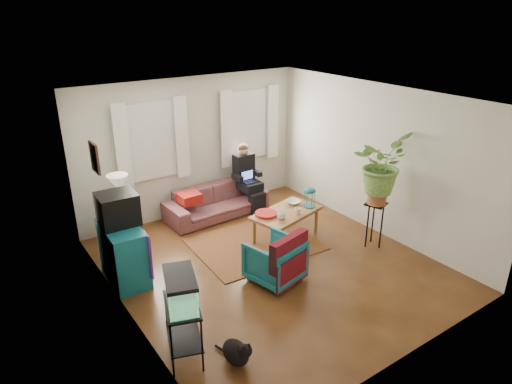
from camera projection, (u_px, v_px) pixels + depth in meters
floor at (270, 265)px, 7.14m from camera, size 4.50×5.00×0.01m
ceiling at (273, 99)px, 6.15m from camera, size 4.50×5.00×0.01m
wall_back at (192, 147)px, 8.55m from camera, size 4.50×0.01×2.60m
wall_front at (414, 262)px, 4.75m from camera, size 4.50×0.01×2.60m
wall_left at (121, 228)px, 5.47m from camera, size 0.01×5.00×2.60m
wall_right at (377, 160)px, 7.83m from camera, size 0.01×5.00×2.60m
window_left at (152, 141)px, 8.02m from camera, size 1.08×0.04×1.38m
window_right at (248, 125)px, 9.09m from camera, size 1.08×0.04×1.38m
curtains_left at (153, 142)px, 7.96m from camera, size 1.36×0.06×1.50m
curtains_right at (251, 126)px, 9.03m from camera, size 1.36×0.06×1.50m
picture_frame at (95, 158)px, 5.88m from camera, size 0.04×0.32×0.40m
area_rug at (255, 244)px, 7.75m from camera, size 2.08×1.70×0.01m
sofa at (216, 197)px, 8.67m from camera, size 1.99×0.83×0.77m
seated_person at (247, 179)px, 8.98m from camera, size 0.51×0.62×1.17m
side_table at (123, 228)px, 7.60m from camera, size 0.53×0.53×0.67m
table_lamp at (119, 193)px, 7.36m from camera, size 0.40×0.40×0.61m
dresser at (124, 253)px, 6.63m from camera, size 0.52×0.98×0.87m
crt_tv at (118, 209)px, 6.46m from camera, size 0.55×0.50×0.46m
aquarium_stand at (184, 331)px, 5.15m from camera, size 0.55×0.73×0.73m
aquarium at (181, 290)px, 4.94m from camera, size 0.50×0.66×0.38m
black_cat at (236, 350)px, 5.14m from camera, size 0.34×0.45×0.34m
armchair at (275, 258)px, 6.63m from camera, size 0.83×0.79×0.72m
serape_throw at (290, 256)px, 6.40m from camera, size 0.74×0.33×0.59m
coffee_table at (286, 225)px, 7.87m from camera, size 1.35×0.94×0.51m
cup_a at (281, 216)px, 7.49m from camera, size 0.17×0.17×0.11m
cup_b at (298, 211)px, 7.67m from camera, size 0.14×0.14×0.11m
bowl at (293, 202)px, 8.06m from camera, size 0.29×0.29×0.06m
snack_tray at (266, 214)px, 7.63m from camera, size 0.46×0.46×0.04m
birdcage at (309, 197)px, 7.89m from camera, size 0.24×0.24×0.36m
plant_stand at (374, 225)px, 7.57m from camera, size 0.42×0.42×0.78m
potted_plant at (380, 172)px, 7.22m from camera, size 1.09×1.01×0.98m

